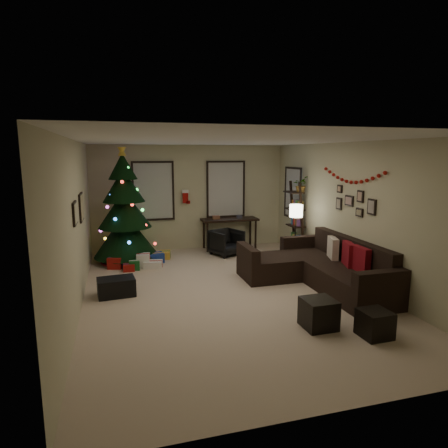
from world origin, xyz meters
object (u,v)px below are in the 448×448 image
(desk, at_px, (230,222))
(christmas_tree, at_px, (125,214))
(bookshelf, at_px, (296,221))
(sofa, at_px, (319,269))
(desk_chair, at_px, (226,242))

(desk, bearing_deg, christmas_tree, -168.14)
(christmas_tree, bearing_deg, desk, 11.86)
(bookshelf, bearing_deg, desk, 136.56)
(sofa, height_order, desk_chair, sofa)
(sofa, xyz_separation_m, desk_chair, (-1.11, 2.58, 0.02))
(christmas_tree, distance_m, desk, 2.77)
(christmas_tree, bearing_deg, desk_chair, -2.07)
(sofa, relative_size, desk_chair, 4.56)
(christmas_tree, relative_size, desk_chair, 4.28)
(desk_chair, relative_size, bookshelf, 0.35)
(christmas_tree, distance_m, desk_chair, 2.54)
(sofa, distance_m, desk_chair, 2.81)
(bookshelf, bearing_deg, sofa, -103.48)
(desk_chair, distance_m, bookshelf, 1.79)
(desk, distance_m, desk_chair, 0.81)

